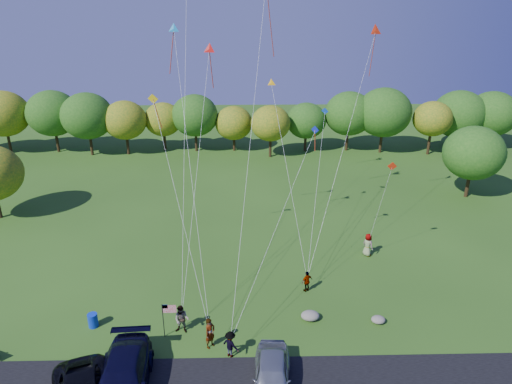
# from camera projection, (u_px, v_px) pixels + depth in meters

# --- Properties ---
(ground) EXTENTS (140.00, 140.00, 0.00)m
(ground) POSITION_uv_depth(u_px,v_px,m) (229.00, 346.00, 26.68)
(ground) COLOR #2A5017
(ground) RESTS_ON ground
(treeline) EXTENTS (77.45, 28.06, 8.39)m
(treeline) POSITION_uv_depth(u_px,v_px,m) (251.00, 119.00, 59.08)
(treeline) COLOR #342412
(treeline) RESTS_ON ground
(minivan_navy) EXTENTS (2.93, 6.46, 1.83)m
(minivan_navy) POSITION_uv_depth(u_px,v_px,m) (122.00, 380.00, 22.97)
(minivan_navy) COLOR black
(minivan_navy) RESTS_ON asphalt_lane
(minivan_silver) EXTENTS (2.26, 4.91, 1.63)m
(minivan_silver) POSITION_uv_depth(u_px,v_px,m) (272.00, 376.00, 23.38)
(minivan_silver) COLOR #A1A7AB
(minivan_silver) RESTS_ON asphalt_lane
(flyer_a) EXTENTS (0.81, 0.84, 1.93)m
(flyer_a) POSITION_uv_depth(u_px,v_px,m) (210.00, 333.00, 26.29)
(flyer_a) COLOR #4C4C59
(flyer_a) RESTS_ON ground
(flyer_b) EXTENTS (1.02, 0.86, 1.86)m
(flyer_b) POSITION_uv_depth(u_px,v_px,m) (182.00, 319.00, 27.49)
(flyer_b) COLOR #4C4C59
(flyer_b) RESTS_ON ground
(flyer_c) EXTENTS (1.21, 1.11, 1.64)m
(flyer_c) POSITION_uv_depth(u_px,v_px,m) (230.00, 344.00, 25.63)
(flyer_c) COLOR #4C4C59
(flyer_c) RESTS_ON ground
(flyer_d) EXTENTS (0.97, 0.80, 1.56)m
(flyer_d) POSITION_uv_depth(u_px,v_px,m) (307.00, 281.00, 31.55)
(flyer_d) COLOR #4C4C59
(flyer_d) RESTS_ON ground
(flyer_e) EXTENTS (1.02, 1.10, 1.89)m
(flyer_e) POSITION_uv_depth(u_px,v_px,m) (368.00, 245.00, 36.02)
(flyer_e) COLOR #4C4C59
(flyer_e) RESTS_ON ground
(trash_barrel) EXTENTS (0.60, 0.60, 0.90)m
(trash_barrel) POSITION_uv_depth(u_px,v_px,m) (93.00, 320.00, 28.15)
(trash_barrel) COLOR #0C30BF
(trash_barrel) RESTS_ON ground
(flag_assembly) EXTENTS (0.85, 0.55, 2.29)m
(flag_assembly) POSITION_uv_depth(u_px,v_px,m) (167.00, 313.00, 26.85)
(flag_assembly) COLOR black
(flag_assembly) RESTS_ON ground
(boulder_near) EXTENTS (1.17, 0.92, 0.59)m
(boulder_near) POSITION_uv_depth(u_px,v_px,m) (310.00, 316.00, 28.83)
(boulder_near) COLOR gray
(boulder_near) RESTS_ON ground
(boulder_far) EXTENTS (0.88, 0.73, 0.46)m
(boulder_far) POSITION_uv_depth(u_px,v_px,m) (378.00, 320.00, 28.56)
(boulder_far) COLOR gray
(boulder_far) RESTS_ON ground
(kites_aloft) EXTENTS (17.24, 8.78, 18.84)m
(kites_aloft) POSITION_uv_depth(u_px,v_px,m) (260.00, 6.00, 32.30)
(kites_aloft) COLOR #FB1B3D
(kites_aloft) RESTS_ON ground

